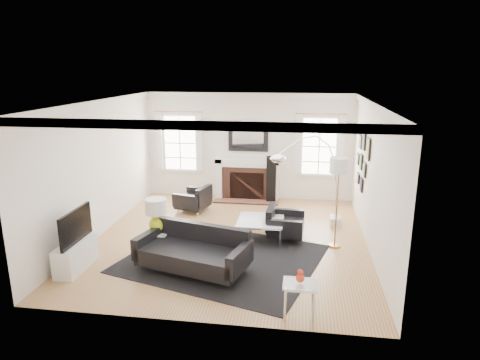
% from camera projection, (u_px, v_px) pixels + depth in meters
% --- Properties ---
extents(floor, '(6.00, 6.00, 0.00)m').
position_uv_depth(floor, '(230.00, 239.00, 8.83)').
color(floor, olive).
rests_on(floor, ground).
extents(back_wall, '(5.50, 0.04, 2.80)m').
position_uv_depth(back_wall, '(248.00, 146.00, 11.34)').
color(back_wall, white).
rests_on(back_wall, floor).
extents(front_wall, '(5.50, 0.04, 2.80)m').
position_uv_depth(front_wall, '(192.00, 228.00, 5.60)').
color(front_wall, white).
rests_on(front_wall, floor).
extents(left_wall, '(0.04, 6.00, 2.80)m').
position_uv_depth(left_wall, '(99.00, 169.00, 8.85)').
color(left_wall, white).
rests_on(left_wall, floor).
extents(right_wall, '(0.04, 6.00, 2.80)m').
position_uv_depth(right_wall, '(373.00, 178.00, 8.09)').
color(right_wall, white).
rests_on(right_wall, floor).
extents(ceiling, '(5.50, 6.00, 0.02)m').
position_uv_depth(ceiling, '(229.00, 102.00, 8.11)').
color(ceiling, white).
rests_on(ceiling, back_wall).
extents(crown_molding, '(5.50, 6.00, 0.12)m').
position_uv_depth(crown_molding, '(229.00, 105.00, 8.12)').
color(crown_molding, white).
rests_on(crown_molding, back_wall).
extents(fireplace, '(1.70, 0.69, 1.11)m').
position_uv_depth(fireplace, '(247.00, 179.00, 11.36)').
color(fireplace, white).
rests_on(fireplace, floor).
extents(mantel_mirror, '(1.05, 0.07, 0.75)m').
position_uv_depth(mantel_mirror, '(248.00, 137.00, 11.23)').
color(mantel_mirror, black).
rests_on(mantel_mirror, back_wall).
extents(window_left, '(1.24, 0.15, 1.62)m').
position_uv_depth(window_left, '(180.00, 143.00, 11.53)').
color(window_left, white).
rests_on(window_left, back_wall).
extents(window_right, '(1.24, 0.15, 1.62)m').
position_uv_depth(window_right, '(319.00, 146.00, 11.02)').
color(window_right, white).
rests_on(window_right, back_wall).
extents(gallery_wall, '(0.04, 1.73, 1.29)m').
position_uv_depth(gallery_wall, '(362.00, 157.00, 9.30)').
color(gallery_wall, black).
rests_on(gallery_wall, right_wall).
extents(tv_unit, '(0.35, 1.00, 1.09)m').
position_uv_depth(tv_unit, '(76.00, 251.00, 7.45)').
color(tv_unit, white).
rests_on(tv_unit, floor).
extents(area_rug, '(4.00, 3.62, 0.01)m').
position_uv_depth(area_rug, '(223.00, 258.00, 7.92)').
color(area_rug, black).
rests_on(area_rug, floor).
extents(sofa, '(2.08, 1.35, 0.63)m').
position_uv_depth(sofa, '(194.00, 252.00, 7.39)').
color(sofa, black).
rests_on(sofa, floor).
extents(armchair_left, '(0.88, 0.94, 0.53)m').
position_uv_depth(armchair_left, '(195.00, 200.00, 10.44)').
color(armchair_left, black).
rests_on(armchair_left, floor).
extents(armchair_right, '(0.77, 0.85, 0.55)m').
position_uv_depth(armchair_right, '(283.00, 224.00, 8.78)').
color(armchair_right, black).
rests_on(armchair_right, floor).
extents(coffee_table, '(0.92, 0.92, 0.41)m').
position_uv_depth(coffee_table, '(261.00, 221.00, 8.75)').
color(coffee_table, silver).
rests_on(coffee_table, floor).
extents(side_table_left, '(0.43, 0.43, 0.47)m').
position_uv_depth(side_table_left, '(158.00, 237.00, 7.98)').
color(side_table_left, silver).
rests_on(side_table_left, floor).
extents(nesting_table, '(0.47, 0.40, 0.52)m').
position_uv_depth(nesting_table, '(300.00, 291.00, 5.99)').
color(nesting_table, silver).
rests_on(nesting_table, floor).
extents(gourd_lamp, '(0.40, 0.40, 0.64)m').
position_uv_depth(gourd_lamp, '(156.00, 213.00, 7.86)').
color(gourd_lamp, '#C6D91B').
rests_on(gourd_lamp, side_table_left).
extents(orange_vase, '(0.12, 0.12, 0.19)m').
position_uv_depth(orange_vase, '(300.00, 276.00, 5.94)').
color(orange_vase, red).
rests_on(orange_vase, nesting_table).
extents(arc_floor_lamp, '(1.52, 1.41, 2.16)m').
position_uv_depth(arc_floor_lamp, '(309.00, 179.00, 8.92)').
color(arc_floor_lamp, silver).
rests_on(arc_floor_lamp, floor).
extents(stick_floor_lamp, '(0.36, 0.36, 1.79)m').
position_uv_depth(stick_floor_lamp, '(339.00, 170.00, 8.06)').
color(stick_floor_lamp, '#AC723B').
rests_on(stick_floor_lamp, floor).
extents(speaker_tower, '(0.27, 0.27, 1.21)m').
position_uv_depth(speaker_tower, '(271.00, 179.00, 11.12)').
color(speaker_tower, black).
rests_on(speaker_tower, floor).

